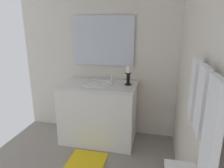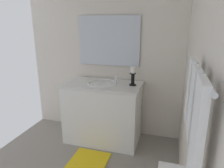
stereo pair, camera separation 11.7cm
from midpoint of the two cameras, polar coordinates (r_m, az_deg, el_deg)
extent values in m
cube|color=silver|center=(1.57, 21.42, 1.97)|extent=(2.61, 0.04, 2.45)
cube|color=silver|center=(2.97, -5.02, 9.26)|extent=(0.04, 2.28, 2.45)
cube|color=white|center=(2.87, -4.98, -8.21)|extent=(0.55, 0.99, 0.79)
cube|color=silver|center=(2.73, -5.19, -0.29)|extent=(0.58, 1.02, 0.03)
sphere|color=black|center=(3.12, -13.45, -5.77)|extent=(0.02, 0.02, 0.02)
sphere|color=black|center=(2.96, -15.11, -7.14)|extent=(0.02, 0.02, 0.02)
ellipsoid|color=white|center=(2.74, -5.17, -0.98)|extent=(0.38, 0.30, 0.11)
torus|color=white|center=(2.72, -5.20, 0.09)|extent=(0.40, 0.40, 0.02)
cylinder|color=silver|center=(2.65, -1.32, 1.22)|extent=(0.02, 0.02, 0.14)
cube|color=silver|center=(2.89, -3.76, 11.85)|extent=(0.02, 0.87, 0.68)
cylinder|color=black|center=(2.67, 3.23, -0.12)|extent=(0.09, 0.09, 0.01)
cylinder|color=black|center=(2.65, 3.26, 1.32)|extent=(0.04, 0.04, 0.15)
cylinder|color=black|center=(2.63, 3.28, 3.05)|extent=(0.08, 0.08, 0.01)
cylinder|color=white|center=(2.62, 3.30, 4.02)|extent=(0.06, 0.06, 0.08)
cylinder|color=silver|center=(1.06, 22.70, 3.59)|extent=(0.71, 0.02, 0.02)
cube|color=white|center=(1.32, 19.51, -1.30)|extent=(0.14, 0.03, 0.38)
cube|color=white|center=(1.10, 20.89, -4.42)|extent=(0.16, 0.03, 0.36)
cube|color=white|center=(0.93, 22.28, -14.78)|extent=(0.18, 0.03, 0.54)
cube|color=yellow|center=(2.57, -9.24, -21.80)|extent=(0.60, 0.44, 0.02)
camera|label=1|loc=(0.06, -91.89, -0.55)|focal=32.88mm
camera|label=2|loc=(0.06, 88.11, 0.55)|focal=32.88mm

